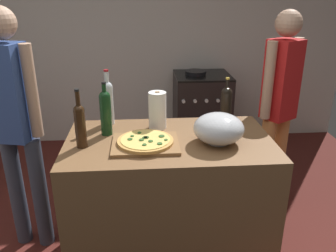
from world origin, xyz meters
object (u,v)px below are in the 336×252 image
Objects in this scene: mixing_bowl at (219,129)px; person_in_stripes at (16,121)px; pizza at (145,141)px; paper_towel_roll at (157,110)px; wine_bottle_green at (108,100)px; wine_bottle_clear at (106,111)px; stove at (201,112)px; wine_bottle_amber at (226,102)px; person_in_red at (279,102)px; wine_bottle_dark at (80,123)px.

mixing_bowl is 0.18× the size of person_in_stripes.
mixing_bowl is (0.44, 0.01, 0.06)m from pizza.
paper_towel_roll is 0.35m from wine_bottle_green.
wine_bottle_clear is 0.37× the size of stove.
person_in_stripes is (-0.94, 0.02, -0.06)m from paper_towel_roll.
wine_bottle_clear reaches higher than paper_towel_roll.
person_in_stripes is at bearing -176.64° from wine_bottle_amber.
person_in_red reaches higher than wine_bottle_clear.
mixing_bowl is 0.80× the size of wine_bottle_green.
wine_bottle_clear is at bearing -89.94° from wine_bottle_green.
person_in_red is (0.98, 0.36, -0.08)m from paper_towel_roll.
wine_bottle_amber is at bearing 13.33° from wine_bottle_clear.
wine_bottle_dark reaches higher than wine_bottle_clear.
wine_bottle_amber is at bearing -152.92° from person_in_red.
wine_bottle_amber is 0.55m from person_in_red.
stove is at bearing 61.13° from wine_bottle_clear.
wine_bottle_green is at bearing 162.85° from paper_towel_roll.
pizza is 0.90m from person_in_stripes.
mixing_bowl is 0.72m from wine_bottle_clear.
wine_bottle_dark is at bearing -150.05° from paper_towel_roll.
paper_towel_roll reaches higher than mixing_bowl.
wine_bottle_clear is at bearing -165.36° from paper_towel_roll.
pizza reaches higher than stove.
pizza is 0.20× the size of person_in_red.
mixing_bowl is 0.82m from wine_bottle_dark.
paper_towel_roll reaches higher than pizza.
person_in_stripes is at bearing 148.07° from wine_bottle_dark.
pizza is at bearing -38.28° from wine_bottle_clear.
pizza is 0.20× the size of person_in_stripes.
paper_towel_roll is 0.27× the size of stove.
stove is 1.36m from person_in_red.
wine_bottle_dark is 1.14× the size of wine_bottle_amber.
person_in_stripes reaches higher than wine_bottle_green.
wine_bottle_green is 0.62m from person_in_stripes.
person_in_stripes is at bearing 166.96° from mixing_bowl.
wine_bottle_clear is 0.85m from wine_bottle_amber.
mixing_bowl is at bearing -0.45° from wine_bottle_dark.
wine_bottle_dark is at bearing -119.64° from stove.
stove is at bearing 60.36° from wine_bottle_dark.
person_in_red is (1.44, 0.63, -0.10)m from wine_bottle_dark.
pizza is at bearing -146.03° from wine_bottle_amber.
mixing_bowl is 1.33m from person_in_stripes.
wine_bottle_green is at bearing -169.01° from person_in_red.
person_in_stripes reaches higher than wine_bottle_clear.
stove is at bearing 45.46° from person_in_stripes.
wine_bottle_amber is (0.96, 0.38, -0.02)m from wine_bottle_dark.
stove is (0.57, 1.56, -0.58)m from paper_towel_roll.
person_in_red is at bearing 30.94° from pizza.
pizza is at bearing -1.95° from wine_bottle_dark.
person_in_stripes reaches higher than paper_towel_roll.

